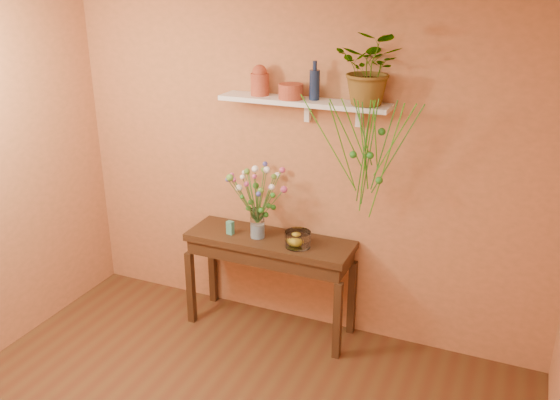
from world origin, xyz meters
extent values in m
plane|color=silver|center=(0.00, 0.00, 2.70)|extent=(4.00, 4.00, 0.00)
cube|color=#C57747|center=(0.00, 2.00, 1.35)|extent=(4.00, 0.04, 2.70)
cube|color=#3B2312|center=(-0.18, 1.76, 0.79)|extent=(1.36, 0.44, 0.06)
cube|color=#3B2312|center=(-0.18, 1.76, 0.71)|extent=(1.30, 0.40, 0.12)
cube|color=#3B2312|center=(-0.83, 1.57, 0.32)|extent=(0.06, 0.06, 0.65)
cube|color=#3B2312|center=(0.47, 1.57, 0.32)|extent=(0.06, 0.06, 0.65)
cube|color=#3B2312|center=(-0.83, 1.95, 0.32)|extent=(0.06, 0.06, 0.65)
cube|color=#3B2312|center=(0.47, 1.95, 0.32)|extent=(0.06, 0.06, 0.65)
cube|color=white|center=(0.05, 1.87, 1.92)|extent=(1.30, 0.24, 0.04)
cube|color=white|center=(0.05, 1.97, 1.83)|extent=(0.04, 0.05, 0.15)
cube|color=white|center=(0.45, 1.97, 1.83)|extent=(0.04, 0.05, 0.15)
cylinder|color=#AA432F|center=(-0.31, 1.88, 2.02)|extent=(0.14, 0.14, 0.16)
sphere|color=#AA432F|center=(-0.31, 1.88, 2.11)|extent=(0.11, 0.11, 0.11)
cylinder|color=#AA432F|center=(-0.04, 1.85, 1.99)|extent=(0.20, 0.20, 0.11)
cylinder|color=#14203D|center=(0.13, 1.88, 2.05)|extent=(0.10, 0.10, 0.22)
cylinder|color=#14203D|center=(0.13, 1.88, 2.19)|extent=(0.04, 0.04, 0.06)
imported|color=#266D1D|center=(0.55, 1.87, 2.19)|extent=(0.48, 0.42, 0.51)
cylinder|color=#266D1D|center=(0.79, 1.73, 1.67)|extent=(0.36, 0.14, 0.71)
cylinder|color=#308F17|center=(0.57, 1.73, 1.59)|extent=(0.09, 0.16, 0.87)
cylinder|color=#308F17|center=(0.59, 1.74, 1.67)|extent=(0.11, 0.14, 0.70)
cylinder|color=#266D1D|center=(0.55, 1.73, 1.77)|extent=(0.12, 0.16, 0.50)
cylinder|color=#308F17|center=(0.31, 1.72, 1.67)|extent=(0.39, 0.16, 0.71)
cylinder|color=#308F17|center=(0.78, 1.71, 1.74)|extent=(0.29, 0.11, 0.56)
cylinder|color=#266D1D|center=(0.59, 1.61, 1.63)|extent=(0.17, 0.37, 0.79)
cylinder|color=#308F17|center=(0.64, 1.73, 1.76)|extent=(0.03, 0.17, 0.53)
cylinder|color=#308F17|center=(0.44, 1.65, 1.66)|extent=(0.11, 0.38, 0.72)
cylinder|color=#266D1D|center=(0.70, 1.75, 1.68)|extent=(0.17, 0.08, 0.68)
cylinder|color=#308F17|center=(0.56, 1.71, 1.68)|extent=(0.06, 0.21, 0.68)
cylinder|color=#308F17|center=(0.49, 1.71, 1.79)|extent=(0.16, 0.15, 0.46)
cylinder|color=#266D1D|center=(0.60, 1.76, 1.62)|extent=(0.11, 0.09, 0.81)
cylinder|color=#308F17|center=(0.44, 1.70, 1.75)|extent=(0.18, 0.28, 0.54)
cylinder|color=#308F17|center=(0.73, 1.69, 1.58)|extent=(0.22, 0.10, 0.87)
cylinder|color=#266D1D|center=(0.58, 1.70, 1.67)|extent=(0.01, 0.28, 0.70)
sphere|color=#266D1D|center=(0.67, 1.76, 1.78)|extent=(0.05, 0.05, 0.05)
sphere|color=#266D1D|center=(0.70, 1.67, 1.46)|extent=(0.05, 0.05, 0.05)
sphere|color=#266D1D|center=(0.50, 1.68, 1.62)|extent=(0.05, 0.05, 0.05)
sphere|color=#266D1D|center=(0.61, 1.74, 1.61)|extent=(0.05, 0.05, 0.05)
cylinder|color=white|center=(-0.28, 1.74, 0.94)|extent=(0.11, 0.11, 0.24)
cylinder|color=silver|center=(-0.28, 1.74, 0.88)|extent=(0.11, 0.11, 0.11)
cylinder|color=#386B28|center=(-0.29, 1.67, 1.14)|extent=(0.03, 0.14, 0.36)
sphere|color=#BC447D|center=(-0.30, 1.60, 1.32)|extent=(0.04, 0.04, 0.04)
cylinder|color=#386B28|center=(-0.25, 1.65, 1.18)|extent=(0.06, 0.17, 0.44)
sphere|color=#BC447D|center=(-0.22, 1.57, 1.40)|extent=(0.04, 0.04, 0.04)
cylinder|color=#386B28|center=(-0.26, 1.69, 1.19)|extent=(0.04, 0.10, 0.48)
sphere|color=white|center=(-0.24, 1.64, 1.43)|extent=(0.05, 0.05, 0.05)
cylinder|color=#386B28|center=(-0.24, 1.68, 1.10)|extent=(0.07, 0.12, 0.29)
sphere|color=#4748A9|center=(-0.21, 1.63, 1.24)|extent=(0.04, 0.04, 0.04)
cylinder|color=#386B28|center=(-0.24, 1.70, 1.10)|extent=(0.07, 0.07, 0.30)
sphere|color=olive|center=(-0.21, 1.67, 1.25)|extent=(0.05, 0.05, 0.05)
cylinder|color=#386B28|center=(-0.23, 1.73, 1.18)|extent=(0.10, 0.02, 0.45)
sphere|color=white|center=(-0.18, 1.72, 1.41)|extent=(0.05, 0.05, 0.05)
cylinder|color=#386B28|center=(-0.20, 1.71, 1.09)|extent=(0.16, 0.06, 0.27)
sphere|color=#266D1D|center=(-0.12, 1.69, 1.22)|extent=(0.04, 0.04, 0.04)
cylinder|color=#386B28|center=(-0.17, 1.76, 1.10)|extent=(0.22, 0.05, 0.29)
sphere|color=#BC447D|center=(-0.07, 1.78, 1.25)|extent=(0.06, 0.06, 0.06)
cylinder|color=#386B28|center=(-0.22, 1.75, 1.11)|extent=(0.12, 0.03, 0.31)
sphere|color=white|center=(-0.16, 1.76, 1.26)|extent=(0.05, 0.05, 0.05)
cylinder|color=#386B28|center=(-0.22, 1.78, 1.14)|extent=(0.11, 0.09, 0.37)
sphere|color=olive|center=(-0.17, 1.82, 1.33)|extent=(0.05, 0.05, 0.05)
cylinder|color=#386B28|center=(-0.21, 1.83, 1.15)|extent=(0.13, 0.21, 0.40)
sphere|color=#BC447D|center=(-0.14, 1.93, 1.35)|extent=(0.05, 0.05, 0.05)
cylinder|color=#386B28|center=(-0.25, 1.80, 1.08)|extent=(0.06, 0.14, 0.26)
sphere|color=#BC447D|center=(-0.22, 1.86, 1.21)|extent=(0.03, 0.03, 0.03)
cylinder|color=#386B28|center=(-0.23, 1.84, 1.13)|extent=(0.08, 0.21, 0.34)
sphere|color=white|center=(-0.19, 1.94, 1.30)|extent=(0.05, 0.05, 0.05)
cylinder|color=#386B28|center=(-0.28, 1.83, 1.17)|extent=(0.02, 0.19, 0.43)
sphere|color=#4748A9|center=(-0.29, 1.92, 1.38)|extent=(0.04, 0.04, 0.04)
cylinder|color=#386B28|center=(-0.30, 1.86, 1.13)|extent=(0.06, 0.26, 0.36)
sphere|color=olive|center=(-0.33, 1.99, 1.31)|extent=(0.05, 0.05, 0.05)
cylinder|color=#386B28|center=(-0.31, 1.81, 1.08)|extent=(0.07, 0.15, 0.24)
sphere|color=white|center=(-0.34, 1.88, 1.20)|extent=(0.04, 0.04, 0.04)
cylinder|color=#386B28|center=(-0.30, 1.78, 1.09)|extent=(0.06, 0.10, 0.27)
sphere|color=#266D1D|center=(-0.33, 1.83, 1.22)|extent=(0.05, 0.05, 0.05)
cylinder|color=#386B28|center=(-0.35, 1.80, 1.14)|extent=(0.15, 0.15, 0.38)
sphere|color=#BC447D|center=(-0.42, 1.87, 1.33)|extent=(0.03, 0.03, 0.03)
cylinder|color=#386B28|center=(-0.36, 1.80, 1.13)|extent=(0.18, 0.15, 0.35)
sphere|color=white|center=(-0.45, 1.87, 1.30)|extent=(0.04, 0.04, 0.04)
cylinder|color=#386B28|center=(-0.33, 1.75, 1.16)|extent=(0.11, 0.04, 0.40)
sphere|color=olive|center=(-0.37, 1.77, 1.36)|extent=(0.05, 0.05, 0.05)
cylinder|color=#386B28|center=(-0.39, 1.74, 1.14)|extent=(0.23, 0.01, 0.37)
sphere|color=#BC447D|center=(-0.50, 1.74, 1.32)|extent=(0.04, 0.04, 0.04)
cylinder|color=#386B28|center=(-0.38, 1.74, 1.12)|extent=(0.21, 0.01, 0.33)
sphere|color=#BC447D|center=(-0.48, 1.74, 1.28)|extent=(0.05, 0.05, 0.05)
cylinder|color=#386B28|center=(-0.34, 1.71, 1.10)|extent=(0.14, 0.05, 0.29)
sphere|color=white|center=(-0.41, 1.69, 1.24)|extent=(0.06, 0.06, 0.06)
cylinder|color=#386B28|center=(-0.37, 1.67, 1.14)|extent=(0.18, 0.14, 0.38)
sphere|color=#4748A9|center=(-0.46, 1.60, 1.33)|extent=(0.04, 0.04, 0.04)
cylinder|color=#386B28|center=(-0.33, 1.62, 1.17)|extent=(0.11, 0.24, 0.43)
sphere|color=olive|center=(-0.39, 1.51, 1.38)|extent=(0.06, 0.06, 0.06)
cylinder|color=#386B28|center=(-0.30, 1.67, 1.16)|extent=(0.06, 0.15, 0.42)
sphere|color=white|center=(-0.33, 1.59, 1.37)|extent=(0.04, 0.04, 0.04)
cylinder|color=#386B28|center=(-0.30, 1.65, 1.09)|extent=(0.05, 0.18, 0.27)
sphere|color=#266D1D|center=(-0.32, 1.57, 1.22)|extent=(0.03, 0.03, 0.03)
sphere|color=#266D1D|center=(-0.22, 1.83, 1.07)|extent=(0.04, 0.04, 0.04)
sphere|color=#266D1D|center=(-0.21, 1.76, 1.02)|extent=(0.04, 0.04, 0.04)
sphere|color=#266D1D|center=(-0.34, 1.72, 1.07)|extent=(0.04, 0.04, 0.04)
sphere|color=#266D1D|center=(-0.19, 1.63, 1.11)|extent=(0.04, 0.04, 0.04)
sphere|color=#266D1D|center=(-0.18, 1.83, 1.06)|extent=(0.04, 0.04, 0.04)
sphere|color=#266D1D|center=(-0.33, 1.74, 1.11)|extent=(0.04, 0.04, 0.04)
cylinder|color=white|center=(0.08, 1.70, 0.88)|extent=(0.20, 0.20, 0.12)
cylinder|color=white|center=(0.08, 1.70, 0.83)|extent=(0.20, 0.20, 0.01)
sphere|color=yellow|center=(0.07, 1.72, 0.87)|extent=(0.07, 0.07, 0.07)
cube|color=teal|center=(-0.50, 1.70, 0.88)|extent=(0.06, 0.05, 0.11)
camera|label=1|loc=(1.60, -2.18, 2.81)|focal=38.06mm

